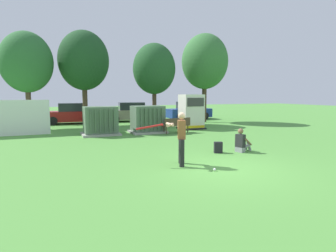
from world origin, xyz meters
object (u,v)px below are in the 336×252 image
object	(u,v)px
transformer_west	(100,121)
backpack	(218,148)
seated_spectator	(242,143)
sports_ball	(215,170)
parked_car_right_of_center	(130,112)
transformer_mid_west	(148,120)
parked_car_rightmost	(189,111)
batter	(180,136)
park_bench	(177,124)
generator_enclosure	(191,112)
parked_car_left_of_center	(71,114)

from	to	relation	value
transformer_west	backpack	xyz separation A→B (m)	(3.49, -6.83, -0.57)
seated_spectator	sports_ball	bearing A→B (deg)	-141.16
backpack	parked_car_right_of_center	distance (m)	14.25
transformer_mid_west	parked_car_rightmost	world-z (taller)	same
sports_ball	seated_spectator	xyz separation A→B (m)	(2.56, 2.06, 0.33)
transformer_west	sports_ball	world-z (taller)	transformer_west
transformer_mid_west	backpack	xyz separation A→B (m)	(0.71, -6.68, -0.57)
batter	sports_ball	bearing A→B (deg)	-57.84
park_bench	parked_car_rightmost	world-z (taller)	parked_car_rightmost
transformer_west	transformer_mid_west	bearing A→B (deg)	-3.09
parked_car_rightmost	parked_car_right_of_center	bearing A→B (deg)	177.92
sports_ball	parked_car_rightmost	size ratio (longest dim) A/B	0.02
transformer_west	batter	world-z (taller)	batter
transformer_west	parked_car_right_of_center	xyz separation A→B (m)	(3.74, 7.42, -0.04)
seated_spectator	backpack	distance (m)	1.03
sports_ball	backpack	size ratio (longest dim) A/B	0.20
generator_enclosure	sports_ball	distance (m)	10.52
transformer_mid_west	parked_car_right_of_center	bearing A→B (deg)	82.77
parked_car_left_of_center	transformer_mid_west	bearing A→B (deg)	-62.52
transformer_west	parked_car_left_of_center	world-z (taller)	same
parked_car_left_of_center	backpack	bearing A→B (deg)	-72.02
parked_car_right_of_center	transformer_mid_west	bearing A→B (deg)	-97.23
parked_car_left_of_center	parked_car_right_of_center	size ratio (longest dim) A/B	0.97
transformer_west	backpack	distance (m)	7.69
batter	sports_ball	xyz separation A→B (m)	(0.67, -1.07, -0.93)
batter	sports_ball	size ratio (longest dim) A/B	19.33
transformer_west	seated_spectator	world-z (taller)	transformer_west
transformer_west	seated_spectator	distance (m)	8.33
parked_car_right_of_center	batter	bearing A→B (deg)	-99.15
parked_car_left_of_center	parked_car_rightmost	bearing A→B (deg)	-0.45
parked_car_left_of_center	parked_car_rightmost	size ratio (longest dim) A/B	0.99
batter	backpack	world-z (taller)	batter
transformer_west	parked_car_right_of_center	bearing A→B (deg)	63.23
generator_enclosure	parked_car_rightmost	xyz separation A→B (m)	(3.20, 6.68, -0.38)
park_bench	seated_spectator	world-z (taller)	seated_spectator
park_bench	parked_car_left_of_center	size ratio (longest dim) A/B	0.43
batter	seated_spectator	world-z (taller)	batter
sports_ball	parked_car_rightmost	bearing A→B (deg)	65.67
transformer_west	backpack	bearing A→B (deg)	-62.92
backpack	transformer_mid_west	bearing A→B (deg)	96.07
sports_ball	backpack	world-z (taller)	backpack
transformer_mid_west	sports_ball	world-z (taller)	transformer_mid_west
park_bench	backpack	world-z (taller)	park_bench
generator_enclosure	batter	distance (m)	9.81
transformer_west	generator_enclosure	xyz separation A→B (m)	(6.09, 0.54, 0.35)
transformer_mid_west	batter	distance (m)	7.99
park_bench	batter	xyz separation A→B (m)	(-3.06, -6.96, 0.44)
transformer_west	sports_ball	xyz separation A→B (m)	(1.93, -9.07, -0.74)
transformer_west	sports_ball	distance (m)	9.30
transformer_west	batter	xyz separation A→B (m)	(1.26, -7.99, 0.19)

